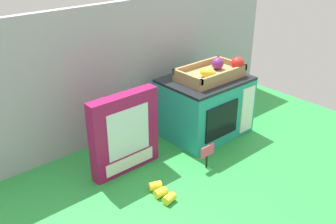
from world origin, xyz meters
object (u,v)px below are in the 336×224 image
Objects in this scene: cookie_set_box at (125,133)px; price_sign at (207,153)px; food_groups_crate at (213,72)px; loose_toy_banana at (162,192)px; toy_microwave at (205,106)px.

price_sign is (0.24, -0.20, -0.09)m from cookie_set_box.
price_sign is at bearing -139.29° from food_groups_crate.
food_groups_crate reaches higher than price_sign.
loose_toy_banana is (-0.25, -0.02, -0.05)m from price_sign.
loose_toy_banana is (-0.45, -0.23, -0.12)m from toy_microwave.
toy_microwave is at bearing 46.49° from price_sign.
cookie_set_box reaches higher than price_sign.
toy_microwave is at bearing 143.21° from food_groups_crate.
food_groups_crate is at bearing -0.86° from cookie_set_box.
cookie_set_box is 0.26m from loose_toy_banana.
toy_microwave is 1.16× the size of cookie_set_box.
cookie_set_box is 2.44× the size of loose_toy_banana.
cookie_set_box is at bearing -178.56° from toy_microwave.
food_groups_crate is 2.20× the size of loose_toy_banana.
toy_microwave reaches higher than price_sign.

